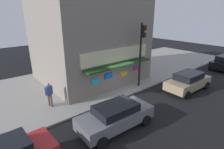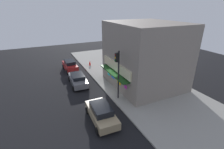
# 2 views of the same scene
# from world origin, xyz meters

# --- Properties ---
(ground_plane) EXTENTS (59.40, 59.40, 0.00)m
(ground_plane) POSITION_xyz_m (0.00, 0.00, 0.00)
(ground_plane) COLOR black
(sidewalk) EXTENTS (39.60, 10.32, 0.14)m
(sidewalk) POSITION_xyz_m (0.00, 5.16, 0.07)
(sidewalk) COLOR gray
(sidewalk) RESTS_ON ground_plane
(corner_building) EXTENTS (9.04, 8.83, 7.95)m
(corner_building) POSITION_xyz_m (0.02, 5.48, 4.10)
(corner_building) COLOR gray
(corner_building) RESTS_ON sidewalk
(traffic_light) EXTENTS (0.32, 0.58, 5.49)m
(traffic_light) POSITION_xyz_m (2.02, 0.64, 3.64)
(traffic_light) COLOR black
(traffic_light) RESTS_ON sidewalk
(trash_can) EXTENTS (0.54, 0.54, 0.93)m
(trash_can) POSITION_xyz_m (1.16, 2.06, 0.60)
(trash_can) COLOR #2D2D2D
(trash_can) RESTS_ON sidewalk
(pedestrian) EXTENTS (0.60, 0.49, 1.78)m
(pedestrian) POSITION_xyz_m (-5.55, 2.21, 1.13)
(pedestrian) COLOR brown
(pedestrian) RESTS_ON sidewalk
(parked_car_tan) EXTENTS (4.55, 2.19, 1.58)m
(parked_car_tan) POSITION_xyz_m (4.77, -2.41, 0.82)
(parked_car_tan) COLOR #9E8966
(parked_car_tan) RESTS_ON ground_plane
(parked_car_grey) EXTENTS (4.60, 2.23, 1.50)m
(parked_car_grey) POSITION_xyz_m (-3.52, -2.46, 0.79)
(parked_car_grey) COLOR slate
(parked_car_grey) RESTS_ON ground_plane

